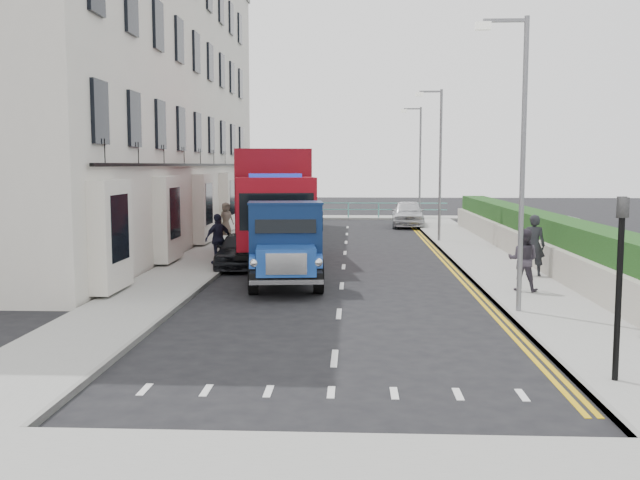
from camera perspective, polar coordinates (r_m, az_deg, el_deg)
The scene contains 23 objects.
ground at distance 19.32m, azimuth 1.65°, elevation -4.70°, with size 120.00×120.00×0.00m, color black.
pavement_west at distance 28.74m, azimuth -8.44°, elevation -1.10°, with size 2.40×38.00×0.12m, color gray.
pavement_east at distance 28.63m, azimuth 12.66°, elevation -1.21°, with size 2.60×38.00×0.12m, color gray.
promenade at distance 48.11m, azimuth 2.29°, elevation 1.82°, with size 30.00×2.50×0.12m, color gray.
sea_plane at distance 79.06m, azimuth 2.46°, elevation 3.43°, with size 120.00×120.00×0.00m, color #515D6E.
terrace_west at distance 33.64m, azimuth -14.59°, elevation 11.94°, with size 6.31×30.20×14.25m.
garden_east at distance 28.93m, azimuth 16.42°, elevation 0.44°, with size 1.45×28.00×1.75m.
seafront_railing at distance 47.27m, azimuth 2.29°, elevation 2.38°, with size 13.00×0.08×1.11m.
lamp_near at distance 17.41m, azimuth 15.55°, elevation 7.13°, with size 1.23×0.18×7.00m.
lamp_mid at distance 33.20m, azimuth 9.40°, elevation 6.65°, with size 1.23×0.18×7.00m.
lamp_far at distance 43.15m, azimuth 7.85°, elevation 6.51°, with size 1.23×0.18×7.00m.
traffic_signal at distance 12.34m, azimuth 22.88°, elevation -1.54°, with size 0.16×0.20×3.10m.
bedford_lorry at distance 20.70m, azimuth -2.78°, elevation -0.76°, with size 2.60×5.46×2.50m.
red_lorry at distance 27.31m, azimuth -3.93°, elevation 3.13°, with size 3.91×8.28×4.17m.
parked_car_front at distance 24.99m, azimuth -6.39°, elevation -0.80°, with size 1.51×3.74×1.27m, color black.
parked_car_mid at distance 30.79m, azimuth -2.79°, elevation 0.63°, with size 1.48×4.26×1.40m, color #5293AF.
parked_car_rear at distance 36.75m, azimuth -2.32°, elevation 1.38°, with size 1.73×4.26×1.24m, color #AFB0B4.
seafront_car_left at distance 46.23m, azimuth -2.07°, elevation 2.47°, with size 2.40×5.21×1.45m, color black.
seafront_car_right at distance 41.77m, azimuth 7.04°, elevation 2.12°, with size 1.83×4.55×1.55m, color silver.
pedestrian_east_near at distance 23.36m, azimuth 16.72°, elevation -0.39°, with size 0.70×0.46×1.93m, color black.
pedestrian_east_far at distance 20.46m, azimuth 15.95°, elevation -1.53°, with size 0.84×0.66×1.73m, color #37303B.
pedestrian_west_near at distance 25.25m, azimuth -8.13°, elevation 0.09°, with size 1.04×0.43×1.77m, color black.
pedestrian_west_far at distance 35.76m, azimuth -7.52°, elevation 1.70°, with size 0.79×0.51×1.61m, color #473B33.
Camera 1 is at (0.34, -18.98, 3.60)m, focal length 40.00 mm.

